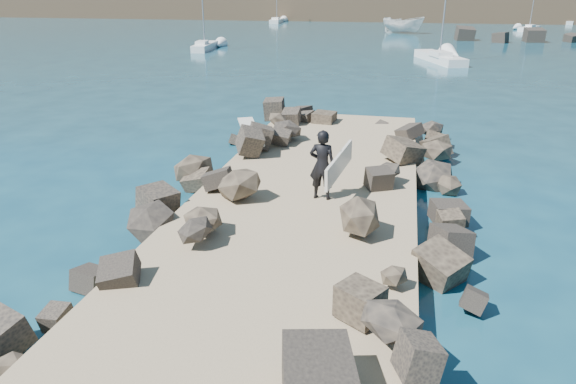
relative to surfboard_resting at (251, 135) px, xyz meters
name	(u,v)px	position (x,y,z in m)	size (l,w,h in m)	color
ground	(296,232)	(2.77, -5.22, -1.04)	(800.00, 800.00, 0.00)	#0F384C
jetty	(278,258)	(2.77, -7.22, -0.74)	(6.00, 26.00, 0.60)	#8C7759
riprap_left	(166,228)	(-0.13, -6.72, -0.54)	(2.60, 22.00, 1.00)	black
riprap_right	(412,254)	(5.67, -6.72, -0.54)	(2.60, 22.00, 1.00)	black
surfboard_resting	(251,135)	(0.00, 0.00, 0.00)	(0.56, 2.23, 0.07)	beige
boat_imported	(403,25)	(4.33, 60.33, 0.10)	(2.22, 5.91, 2.28)	silver
surfer_with_board	(325,165)	(3.31, -4.25, 0.52)	(1.02, 2.34, 1.90)	black
sailboat_a	(205,46)	(-15.17, 34.30, -0.69)	(2.24, 6.44, 7.69)	white
sailboat_f	(565,22)	(32.12, 87.09, -0.69)	(1.38, 5.07, 6.27)	white
sailboat_c	(440,58)	(7.96, 30.04, -0.69)	(4.23, 7.86, 9.27)	white
sailboat_e	(277,21)	(-18.81, 79.85, -0.69)	(2.31, 7.62, 9.01)	white
sailboat_d	(529,29)	(22.57, 68.46, -0.69)	(4.07, 5.79, 7.26)	white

